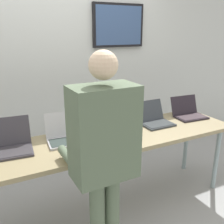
% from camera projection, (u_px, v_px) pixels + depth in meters
% --- Properties ---
extents(ground, '(8.00, 8.00, 0.04)m').
position_uv_depth(ground, '(102.00, 210.00, 2.72)').
color(ground, '#989A9A').
extents(back_wall, '(8.00, 0.11, 2.66)m').
position_uv_depth(back_wall, '(64.00, 67.00, 3.27)').
color(back_wall, silver).
rests_on(back_wall, ground).
extents(workbench, '(2.87, 0.70, 0.80)m').
position_uv_depth(workbench, '(101.00, 144.00, 2.49)').
color(workbench, '#8D7E59').
rests_on(workbench, ground).
extents(laptop_station_0, '(0.35, 0.35, 0.27)m').
position_uv_depth(laptop_station_0, '(12.00, 144.00, 2.22)').
color(laptop_station_0, '#39353D').
rests_on(laptop_station_0, workbench).
extents(laptop_station_1, '(0.38, 0.35, 0.25)m').
position_uv_depth(laptop_station_1, '(66.00, 135.00, 2.42)').
color(laptop_station_1, '#B2B2B8').
rests_on(laptop_station_1, workbench).
extents(laptop_station_2, '(0.36, 0.40, 0.24)m').
position_uv_depth(laptop_station_2, '(115.00, 126.00, 2.64)').
color(laptop_station_2, black).
rests_on(laptop_station_2, workbench).
extents(laptop_station_3, '(0.33, 0.33, 0.23)m').
position_uv_depth(laptop_station_3, '(155.00, 119.00, 2.85)').
color(laptop_station_3, '#333940').
rests_on(laptop_station_3, workbench).
extents(laptop_station_4, '(0.38, 0.33, 0.23)m').
position_uv_depth(laptop_station_4, '(188.00, 112.00, 3.08)').
color(laptop_station_4, '#262029').
rests_on(laptop_station_4, workbench).
extents(person, '(0.44, 0.59, 1.68)m').
position_uv_depth(person, '(104.00, 149.00, 1.76)').
color(person, '#54654D').
rests_on(person, ground).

